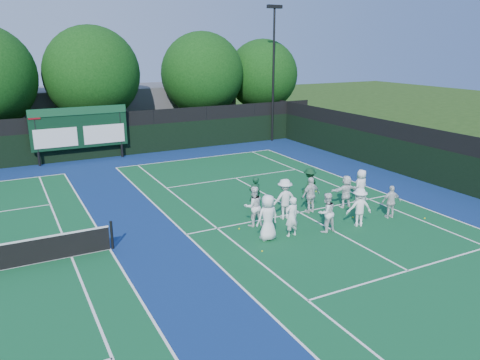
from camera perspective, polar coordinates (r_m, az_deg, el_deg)
name	(u,v)px	position (r m, az deg, el deg)	size (l,w,h in m)	color
ground	(313,220)	(20.64, 8.85, -4.81)	(120.00, 120.00, 0.00)	#203D10
court_apron	(174,237)	(18.82, -8.06, -6.88)	(34.00, 32.00, 0.01)	navy
near_court	(299,213)	(21.39, 7.27, -3.95)	(11.05, 23.85, 0.01)	#104F28
back_fence	(95,138)	(32.45, -17.21, 4.86)	(34.00, 0.08, 3.00)	black
divider_fence_right	(441,162)	(27.01, 23.29, 2.08)	(0.08, 32.00, 3.00)	black
scoreboard	(79,128)	(31.75, -18.99, 6.00)	(6.00, 0.21, 3.55)	black
clubhouse	(125,110)	(40.91, -13.90, 8.24)	(18.00, 6.00, 4.00)	#57565B
light_pole_right	(274,59)	(36.52, 4.12, 14.54)	(1.20, 0.30, 10.12)	black
tree_c	(94,76)	(35.65, -17.36, 11.97)	(6.72, 6.72, 8.68)	black
tree_d	(204,76)	(38.14, -4.45, 12.56)	(6.49, 6.49, 8.36)	black
tree_e	(263,77)	(40.64, 2.88, 12.47)	(5.91, 5.91, 7.81)	black
tennis_ball_0	(262,251)	(17.38, 2.72, -8.65)	(0.07, 0.07, 0.07)	#C5D519
tennis_ball_1	(316,191)	(24.44, 9.26, -1.39)	(0.07, 0.07, 0.07)	#C5D519
tennis_ball_2	(425,218)	(22.00, 21.60, -4.36)	(0.07, 0.07, 0.07)	#C5D519
tennis_ball_3	(239,229)	(19.35, -0.11, -5.96)	(0.07, 0.07, 0.07)	#C5D519
tennis_ball_4	(311,203)	(22.65, 8.64, -2.79)	(0.07, 0.07, 0.07)	#C5D519
tennis_ball_5	(353,217)	(21.17, 13.59, -4.44)	(0.07, 0.07, 0.07)	#C5D519
player_front_0	(268,218)	(18.10, 3.40, -4.59)	(0.90, 0.58, 1.83)	white
player_front_1	(292,217)	(18.54, 6.32, -4.47)	(0.60, 0.39, 1.63)	white
player_front_2	(326,212)	(19.18, 10.48, -3.92)	(0.80, 0.62, 1.65)	white
player_front_3	(359,207)	(20.08, 14.33, -3.23)	(1.07, 0.61, 1.65)	white
player_front_4	(391,202)	(21.42, 17.95, -2.55)	(0.86, 0.36, 1.47)	silver
player_back_0	(253,206)	(19.47, 1.65, -3.22)	(0.84, 0.65, 1.72)	white
player_back_1	(285,199)	(20.35, 5.46, -2.31)	(1.16, 0.66, 1.79)	white
player_back_2	(311,195)	(21.25, 8.64, -1.81)	(0.97, 0.40, 1.66)	white
player_back_3	(346,191)	(22.26, 12.80, -1.37)	(1.42, 0.45, 1.54)	white
player_back_4	(361,186)	(23.11, 14.53, -0.72)	(0.79, 0.52, 1.63)	white
coach_left	(255,194)	(21.14, 1.82, -1.75)	(0.60, 0.39, 1.64)	#103C24
coach_right	(309,185)	(22.72, 8.47, -0.60)	(1.08, 0.62, 1.67)	#0F381C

